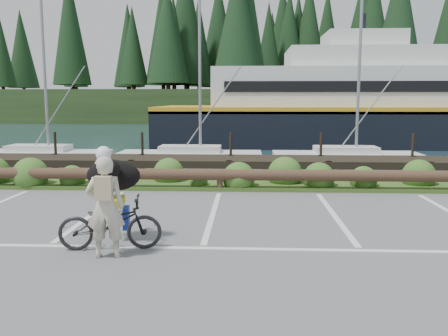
% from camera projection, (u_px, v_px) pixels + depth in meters
% --- Properties ---
extents(ground, '(72.00, 72.00, 0.00)m').
position_uv_depth(ground, '(205.00, 241.00, 8.27)').
color(ground, '#57575A').
extents(harbor_backdrop, '(170.00, 160.00, 30.00)m').
position_uv_depth(harbor_backdrop, '(245.00, 113.00, 85.82)').
color(harbor_backdrop, '#19333C').
rests_on(harbor_backdrop, ground).
extents(vegetation_strip, '(34.00, 1.60, 0.10)m').
position_uv_depth(vegetation_strip, '(221.00, 185.00, 13.50)').
color(vegetation_strip, '#3D5B21').
rests_on(vegetation_strip, ground).
extents(log_rail, '(32.00, 0.30, 0.60)m').
position_uv_depth(log_rail, '(220.00, 191.00, 12.82)').
color(log_rail, '#443021').
rests_on(log_rail, ground).
extents(bicycle, '(1.74, 0.80, 0.88)m').
position_uv_depth(bicycle, '(110.00, 223.00, 7.77)').
color(bicycle, black).
rests_on(bicycle, ground).
extents(cyclist, '(0.64, 0.46, 1.62)m').
position_uv_depth(cyclist, '(105.00, 207.00, 7.33)').
color(cyclist, beige).
rests_on(cyclist, ground).
extents(dog, '(0.58, 0.99, 0.54)m').
position_uv_depth(dog, '(113.00, 175.00, 8.20)').
color(dog, black).
rests_on(dog, bicycle).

